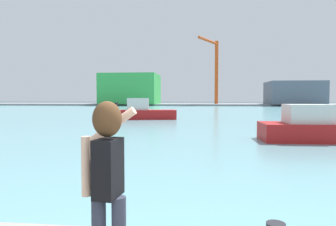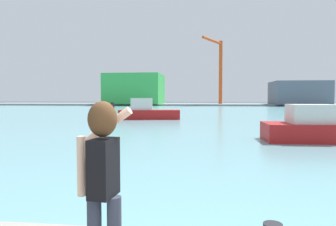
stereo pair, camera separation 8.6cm
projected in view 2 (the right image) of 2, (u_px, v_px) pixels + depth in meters
ground_plane at (206, 112)px, 51.77m from camera, size 220.00×220.00×0.00m
harbor_water at (206, 111)px, 53.75m from camera, size 140.00×100.00×0.02m
far_shore_dock at (206, 104)px, 93.40m from camera, size 140.00×20.00×0.47m
person_photographer at (103, 171)px, 3.02m from camera, size 0.53×0.56×1.74m
boat_moored at (147, 112)px, 33.42m from camera, size 6.65×2.88×2.24m
boat_moored_2 at (323, 128)px, 16.60m from camera, size 6.44×2.64×1.95m
warehouse_left at (135, 89)px, 91.51m from camera, size 15.80×13.90×8.51m
warehouse_right at (298, 93)px, 84.95m from camera, size 13.94×11.96×6.13m
port_crane at (219, 65)px, 88.67m from camera, size 5.79×11.37×17.92m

